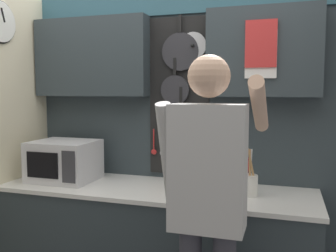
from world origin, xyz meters
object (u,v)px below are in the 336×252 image
Objects in this scene: utensil_crock at (249,183)px; microwave at (64,161)px; knife_block at (188,176)px; person at (208,192)px.

microwave is at bearing -179.96° from utensil_crock.
utensil_crock reaches higher than microwave.
microwave is 1.39× the size of utensil_crock.
knife_block is 0.42m from utensil_crock.
person reaches higher than knife_block.
microwave is 1.39m from person.
knife_block is 0.66m from person.
knife_block is at bearing 0.05° from microwave.
person is (0.27, -0.60, 0.07)m from knife_block.
utensil_crock reaches higher than knife_block.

